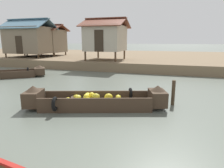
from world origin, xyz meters
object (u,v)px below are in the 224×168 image
Objects in this scene: stilt_house_mid_right at (106,38)px; mooring_post at (173,93)px; cargo_boat_upstream at (12,73)px; stilt_house_mid_left at (46,40)px; stilt_house_left at (30,40)px; banana_boat at (95,100)px.

stilt_house_mid_right reaches higher than mooring_post.
cargo_boat_upstream is 10.80m from stilt_house_mid_left.
stilt_house_mid_left reaches higher than mooring_post.
stilt_house_left is at bearing 175.77° from stilt_house_mid_right.
cargo_boat_upstream is 11.26m from mooring_post.
stilt_house_left is 9.02m from stilt_house_mid_right.
stilt_house_mid_left is at bearing 130.61° from banana_boat.
mooring_post is (6.19, -9.62, -2.30)m from stilt_house_mid_right.
banana_boat is at bearing -49.39° from stilt_house_mid_left.
cargo_boat_upstream is at bearing -59.36° from stilt_house_left.
cargo_boat_upstream is 8.50m from stilt_house_mid_right.
stilt_house_left is at bearing 120.64° from cargo_boat_upstream.
stilt_house_mid_right reaches higher than banana_boat.
mooring_post is (15.19, -10.29, -2.14)m from stilt_house_left.
stilt_house_mid_right reaches higher than stilt_house_mid_left.
stilt_house_mid_right is (9.00, -0.66, 0.16)m from stilt_house_left.
banana_boat is 3.11m from mooring_post.
cargo_boat_upstream is at bearing -125.07° from stilt_house_mid_right.
stilt_house_mid_right is at bearing -19.81° from stilt_house_mid_left.
stilt_house_mid_left reaches higher than cargo_boat_upstream.
stilt_house_mid_left is 9.22m from stilt_house_mid_right.
stilt_house_mid_right is 4.00× the size of mooring_post.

